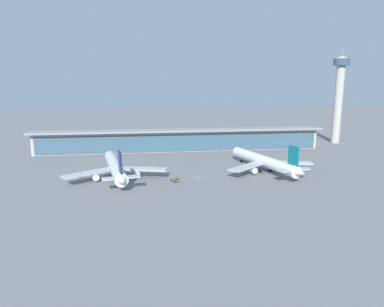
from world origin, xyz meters
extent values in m
plane|color=slate|center=(0.00, 0.00, 0.00)|extent=(1200.00, 1200.00, 0.00)
cylinder|color=white|center=(-40.00, 6.49, 5.40)|extent=(15.38, 54.14, 5.69)
cone|color=white|center=(-45.30, 35.29, 5.40)|extent=(6.42, 6.05, 5.58)
cone|color=white|center=(-34.75, -22.02, 5.97)|extent=(6.17, 7.09, 5.13)
cube|color=black|center=(-44.71, 32.08, 6.40)|extent=(4.63, 3.09, 0.69)
cube|color=#B7BABF|center=(-51.17, -0.60, 4.40)|extent=(23.48, 19.63, 0.69)
cube|color=#B7BABF|center=(-27.03, 3.84, 4.40)|extent=(25.33, 12.64, 0.69)
cylinder|color=silver|center=(-48.17, -0.64, 2.44)|extent=(3.84, 4.62, 3.14)
cylinder|color=silver|center=(-29.82, 2.74, 2.44)|extent=(3.84, 4.62, 3.14)
cube|color=#141E51|center=(-35.64, -17.17, 12.67)|extent=(1.92, 6.88, 8.84)
cube|color=#B7BABF|center=(-35.47, -18.13, 6.25)|extent=(16.23, 7.09, 0.49)
cylinder|color=black|center=(-42.56, 3.03, 0.69)|extent=(1.41, 1.57, 1.37)
cylinder|color=black|center=(-36.38, 4.16, 0.69)|extent=(1.41, 1.57, 1.37)
cylinder|color=black|center=(-43.91, 27.74, 0.69)|extent=(1.41, 1.57, 1.37)
cylinder|color=white|center=(35.67, 8.52, 5.40)|extent=(18.19, 53.83, 5.69)
cone|color=white|center=(28.81, 36.98, 5.40)|extent=(6.63, 6.29, 5.58)
cone|color=white|center=(42.46, -19.67, 5.97)|extent=(6.45, 7.29, 5.13)
cube|color=black|center=(29.57, 33.81, 6.40)|extent=(4.70, 3.29, 0.69)
cube|color=#B7BABF|center=(24.90, 0.82, 4.40)|extent=(22.93, 20.47, 0.69)
cube|color=#B7BABF|center=(48.76, 6.57, 4.40)|extent=(25.32, 11.43, 0.69)
cylinder|color=silver|center=(27.90, 0.95, 2.44)|extent=(4.02, 4.75, 3.14)
cylinder|color=silver|center=(46.03, 5.32, 2.44)|extent=(4.02, 4.75, 3.14)
cube|color=#0F6B7A|center=(41.30, -14.87, 12.67)|extent=(2.28, 6.84, 8.84)
cube|color=#B7BABF|center=(41.53, -15.82, 6.25)|extent=(16.28, 7.88, 0.49)
cylinder|color=black|center=(33.30, 4.92, 0.69)|extent=(1.47, 1.61, 1.37)
cylinder|color=black|center=(39.41, 6.39, 0.69)|extent=(1.47, 1.61, 1.37)
cylinder|color=black|center=(30.61, 29.52, 0.69)|extent=(1.47, 1.61, 1.37)
cube|color=silver|center=(-57.22, 8.87, 0.90)|extent=(2.99, 3.08, 0.90)
cube|color=black|center=(-57.42, 9.09, 1.70)|extent=(0.99, 0.99, 0.70)
cylinder|color=black|center=(-56.03, 8.62, 0.45)|extent=(0.81, 0.86, 0.90)
cylinder|color=black|center=(-57.09, 7.66, 0.45)|extent=(0.81, 0.86, 0.90)
cylinder|color=black|center=(-57.35, 10.07, 0.45)|extent=(0.81, 0.86, 0.90)
cylinder|color=black|center=(-58.40, 9.12, 0.45)|extent=(0.81, 0.86, 0.90)
cube|color=gray|center=(50.10, 9.71, 0.75)|extent=(4.90, 4.36, 0.60)
cube|color=black|center=(48.18, 8.22, 1.84)|extent=(3.68, 3.13, 1.72)
cylinder|color=black|center=(49.28, 8.02, 0.45)|extent=(0.88, 0.77, 0.90)
cylinder|color=black|center=(48.26, 9.33, 0.45)|extent=(0.88, 0.77, 0.90)
cylinder|color=black|center=(51.94, 10.08, 0.45)|extent=(0.88, 0.77, 0.90)
cylinder|color=black|center=(50.92, 11.39, 0.45)|extent=(0.88, 0.77, 0.90)
cube|color=olive|center=(-12.01, -5.34, 0.75)|extent=(3.58, 5.12, 0.60)
cube|color=black|center=(-11.04, -7.56, 1.84)|extent=(2.42, 3.98, 1.72)
cylinder|color=black|center=(-10.58, -6.55, 0.45)|extent=(0.62, 0.94, 0.90)
cylinder|color=black|center=(-12.09, -7.21, 0.45)|extent=(0.62, 0.94, 0.90)
cylinder|color=black|center=(-11.93, -3.47, 0.45)|extent=(0.62, 0.94, 0.90)
cylinder|color=black|center=(-13.45, -4.14, 0.45)|extent=(0.62, 0.94, 0.90)
cube|color=#B2ADA3|center=(0.00, 70.42, 7.00)|extent=(194.42, 8.00, 14.00)
cube|color=#3D5B70|center=(0.00, 66.12, 6.30)|extent=(190.53, 0.50, 11.20)
cube|color=gray|center=(0.00, 68.42, 14.60)|extent=(198.30, 12.80, 1.20)
cylinder|color=#B2ADA3|center=(125.63, 88.09, 29.95)|extent=(6.40, 6.40, 59.91)
cylinder|color=#384C5B|center=(125.63, 88.09, 62.41)|extent=(12.00, 12.00, 5.00)
cone|color=#B2ADA3|center=(125.63, 88.09, 66.11)|extent=(10.20, 10.20, 2.40)
cylinder|color=#99999E|center=(125.63, 88.09, 69.81)|extent=(0.36, 0.36, 5.00)
cone|color=orange|center=(-20.59, -20.87, 0.35)|extent=(0.44, 0.44, 0.70)
cube|color=black|center=(-20.59, -20.87, 0.02)|extent=(0.62, 0.62, 0.04)
cone|color=orange|center=(-34.12, -14.16, 0.35)|extent=(0.44, 0.44, 0.70)
cube|color=black|center=(-34.12, -14.16, 0.02)|extent=(0.62, 0.62, 0.04)
cone|color=orange|center=(-24.87, -20.41, 0.35)|extent=(0.44, 0.44, 0.70)
cube|color=black|center=(-24.87, -20.41, 0.02)|extent=(0.62, 0.62, 0.04)
camera|label=1|loc=(-25.57, -152.74, 42.37)|focal=30.81mm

